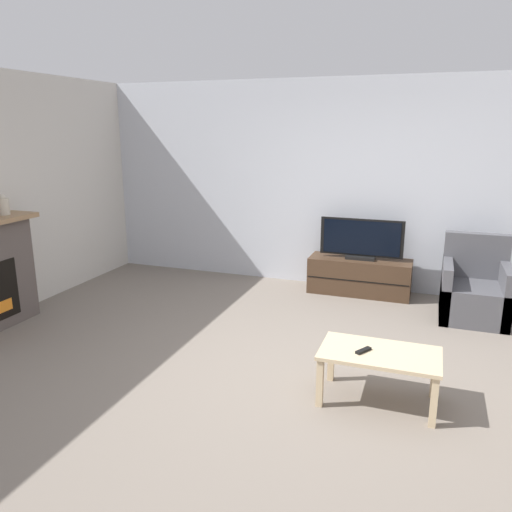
{
  "coord_description": "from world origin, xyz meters",
  "views": [
    {
      "loc": [
        1.0,
        -3.8,
        2.08
      ],
      "look_at": [
        -0.61,
        0.69,
        0.85
      ],
      "focal_mm": 35.0,
      "sensor_mm": 36.0,
      "label": 1
    }
  ],
  "objects_px": {
    "coffee_table": "(379,359)",
    "tv_stand": "(359,276)",
    "remote": "(363,350)",
    "mantel_vase_right": "(3,206)",
    "tv": "(361,241)",
    "armchair": "(474,292)"
  },
  "relations": [
    {
      "from": "tv_stand",
      "to": "mantel_vase_right",
      "type": "bearing_deg",
      "value": -147.95
    },
    {
      "from": "mantel_vase_right",
      "to": "coffee_table",
      "type": "distance_m",
      "value": 4.14
    },
    {
      "from": "tv",
      "to": "armchair",
      "type": "relative_size",
      "value": 1.13
    },
    {
      "from": "remote",
      "to": "tv_stand",
      "type": "bearing_deg",
      "value": 129.84
    },
    {
      "from": "mantel_vase_right",
      "to": "coffee_table",
      "type": "xyz_separation_m",
      "value": [
        4.01,
        -0.42,
        -0.92
      ]
    },
    {
      "from": "tv",
      "to": "remote",
      "type": "height_order",
      "value": "tv"
    },
    {
      "from": "coffee_table",
      "to": "armchair",
      "type": "bearing_deg",
      "value": 69.84
    },
    {
      "from": "tv_stand",
      "to": "remote",
      "type": "xyz_separation_m",
      "value": [
        0.41,
        -2.64,
        0.2
      ]
    },
    {
      "from": "mantel_vase_right",
      "to": "armchair",
      "type": "xyz_separation_m",
      "value": [
        4.81,
        1.77,
        -0.98
      ]
    },
    {
      "from": "tv_stand",
      "to": "tv",
      "type": "height_order",
      "value": "tv"
    },
    {
      "from": "coffee_table",
      "to": "remote",
      "type": "relative_size",
      "value": 6.06
    },
    {
      "from": "armchair",
      "to": "remote",
      "type": "xyz_separation_m",
      "value": [
        -0.92,
        -2.23,
        0.13
      ]
    },
    {
      "from": "mantel_vase_right",
      "to": "tv_stand",
      "type": "height_order",
      "value": "mantel_vase_right"
    },
    {
      "from": "mantel_vase_right",
      "to": "remote",
      "type": "xyz_separation_m",
      "value": [
        3.89,
        -0.46,
        -0.85
      ]
    },
    {
      "from": "armchair",
      "to": "coffee_table",
      "type": "xyz_separation_m",
      "value": [
        -0.8,
        -2.19,
        0.06
      ]
    },
    {
      "from": "tv",
      "to": "coffee_table",
      "type": "distance_m",
      "value": 2.68
    },
    {
      "from": "coffee_table",
      "to": "tv_stand",
      "type": "bearing_deg",
      "value": 101.41
    },
    {
      "from": "armchair",
      "to": "coffee_table",
      "type": "relative_size",
      "value": 1.02
    },
    {
      "from": "armchair",
      "to": "coffee_table",
      "type": "distance_m",
      "value": 2.33
    },
    {
      "from": "tv_stand",
      "to": "armchair",
      "type": "height_order",
      "value": "armchair"
    },
    {
      "from": "armchair",
      "to": "remote",
      "type": "distance_m",
      "value": 2.42
    },
    {
      "from": "coffee_table",
      "to": "tv",
      "type": "bearing_deg",
      "value": 101.42
    }
  ]
}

